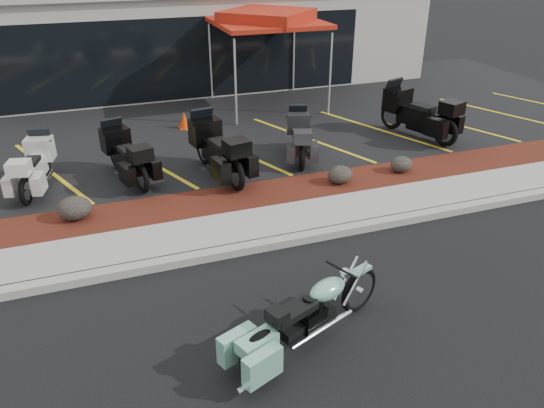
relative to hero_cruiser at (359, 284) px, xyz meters
name	(u,v)px	position (x,y,z in m)	size (l,w,h in m)	color
ground	(319,267)	(-0.06, 1.26, -0.48)	(90.00, 90.00, 0.00)	black
curb	(300,238)	(-0.06, 2.16, -0.41)	(24.00, 0.25, 0.15)	gray
sidewalk	(286,221)	(-0.06, 2.86, -0.41)	(24.00, 1.20, 0.15)	gray
mulch_bed	(266,196)	(-0.06, 4.06, -0.40)	(24.00, 1.20, 0.16)	#39130D
upper_lot	(208,122)	(-0.06, 9.46, -0.41)	(26.00, 9.60, 0.15)	black
dealership_building	(167,25)	(-0.06, 15.73, 1.52)	(18.00, 8.16, 4.00)	#9F9B90
boulder_left	(75,208)	(-3.92, 4.18, -0.09)	(0.65, 0.54, 0.46)	black
boulder_mid	(340,175)	(1.65, 3.98, -0.12)	(0.56, 0.47, 0.40)	black
boulder_right	(401,164)	(3.27, 4.07, -0.14)	(0.52, 0.43, 0.37)	black
hero_cruiser	(359,284)	(0.00, 0.00, 0.00)	(2.74, 0.70, 0.97)	#79BDA3
touring_white	(42,153)	(-4.50, 6.59, 0.25)	(1.99, 0.76, 1.16)	silver
touring_black_front	(114,144)	(-2.94, 6.49, 0.29)	(2.14, 0.82, 1.24)	black
touring_black_mid	(203,136)	(-0.92, 6.11, 0.36)	(2.38, 0.91, 1.38)	black
touring_grey	(298,127)	(1.58, 6.33, 0.25)	(2.00, 0.76, 1.16)	#2A2A2F
touring_black_rear	(393,104)	(4.68, 6.88, 0.39)	(2.47, 0.94, 1.44)	black
traffic_cone	(184,120)	(-0.85, 8.91, -0.09)	(0.31, 0.31, 0.48)	red
popup_canopy	(267,19)	(2.13, 10.23, 2.34)	(3.36, 3.36, 2.95)	silver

